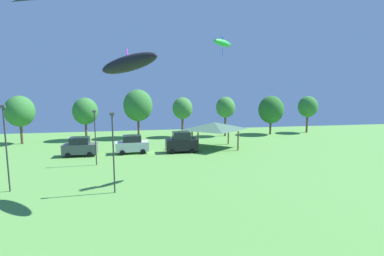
{
  "coord_description": "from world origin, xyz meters",
  "views": [
    {
      "loc": [
        -1.92,
        1.81,
        8.57
      ],
      "look_at": [
        0.45,
        14.9,
        6.69
      ],
      "focal_mm": 28.0,
      "sensor_mm": 36.0,
      "label": 1
    }
  ],
  "objects_px": {
    "kite_flying_0": "(223,43)",
    "treeline_tree_0": "(20,111)",
    "park_pavilion": "(214,126)",
    "treeline_tree_4": "(225,107)",
    "light_post_1": "(113,148)",
    "treeline_tree_1": "(85,111)",
    "treeline_tree_6": "(308,107)",
    "treeline_tree_5": "(271,110)",
    "treeline_tree_2": "(138,105)",
    "light_post_0": "(6,144)",
    "kite_flying_4": "(43,10)",
    "kite_flying_5": "(128,64)",
    "parked_car_third_from_left": "(181,142)",
    "parked_car_leftmost": "(80,147)",
    "light_post_2": "(95,134)",
    "parked_car_second_from_left": "(132,144)",
    "treeline_tree_3": "(182,108)"
  },
  "relations": [
    {
      "from": "kite_flying_5",
      "to": "parked_car_third_from_left",
      "type": "height_order",
      "value": "kite_flying_5"
    },
    {
      "from": "parked_car_second_from_left",
      "to": "light_post_0",
      "type": "xyz_separation_m",
      "value": [
        -9.62,
        -12.49,
        2.8
      ]
    },
    {
      "from": "parked_car_third_from_left",
      "to": "kite_flying_5",
      "type": "bearing_deg",
      "value": -112.64
    },
    {
      "from": "treeline_tree_2",
      "to": "treeline_tree_6",
      "type": "relative_size",
      "value": 1.19
    },
    {
      "from": "parked_car_leftmost",
      "to": "treeline_tree_5",
      "type": "height_order",
      "value": "treeline_tree_5"
    },
    {
      "from": "kite_flying_0",
      "to": "kite_flying_4",
      "type": "distance_m",
      "value": 18.0
    },
    {
      "from": "kite_flying_0",
      "to": "treeline_tree_0",
      "type": "xyz_separation_m",
      "value": [
        -24.77,
        20.73,
        -7.55
      ]
    },
    {
      "from": "kite_flying_5",
      "to": "light_post_1",
      "type": "xyz_separation_m",
      "value": [
        -1.39,
        1.26,
        -6.52
      ]
    },
    {
      "from": "kite_flying_5",
      "to": "light_post_0",
      "type": "distance_m",
      "value": 12.06
    },
    {
      "from": "kite_flying_0",
      "to": "light_post_0",
      "type": "relative_size",
      "value": 0.34
    },
    {
      "from": "parked_car_second_from_left",
      "to": "treeline_tree_4",
      "type": "bearing_deg",
      "value": 31.18
    },
    {
      "from": "kite_flying_5",
      "to": "light_post_1",
      "type": "relative_size",
      "value": 0.75
    },
    {
      "from": "kite_flying_4",
      "to": "treeline_tree_0",
      "type": "relative_size",
      "value": 0.5
    },
    {
      "from": "park_pavilion",
      "to": "treeline_tree_4",
      "type": "bearing_deg",
      "value": 65.12
    },
    {
      "from": "kite_flying_0",
      "to": "kite_flying_4",
      "type": "bearing_deg",
      "value": 160.17
    },
    {
      "from": "park_pavilion",
      "to": "light_post_1",
      "type": "height_order",
      "value": "light_post_1"
    },
    {
      "from": "treeline_tree_1",
      "to": "treeline_tree_6",
      "type": "bearing_deg",
      "value": 1.12
    },
    {
      "from": "light_post_1",
      "to": "parked_car_leftmost",
      "type": "bearing_deg",
      "value": 110.22
    },
    {
      "from": "treeline_tree_0",
      "to": "treeline_tree_3",
      "type": "distance_m",
      "value": 24.52
    },
    {
      "from": "parked_car_third_from_left",
      "to": "light_post_0",
      "type": "distance_m",
      "value": 20.05
    },
    {
      "from": "parked_car_third_from_left",
      "to": "treeline_tree_3",
      "type": "distance_m",
      "value": 12.53
    },
    {
      "from": "kite_flying_4",
      "to": "treeline_tree_1",
      "type": "bearing_deg",
      "value": 87.46
    },
    {
      "from": "treeline_tree_3",
      "to": "treeline_tree_0",
      "type": "bearing_deg",
      "value": -175.29
    },
    {
      "from": "parked_car_second_from_left",
      "to": "kite_flying_5",
      "type": "bearing_deg",
      "value": -92.91
    },
    {
      "from": "kite_flying_4",
      "to": "light_post_2",
      "type": "bearing_deg",
      "value": 3.48
    },
    {
      "from": "light_post_0",
      "to": "treeline_tree_0",
      "type": "height_order",
      "value": "treeline_tree_0"
    },
    {
      "from": "light_post_1",
      "to": "treeline_tree_0",
      "type": "distance_m",
      "value": 28.05
    },
    {
      "from": "light_post_0",
      "to": "treeline_tree_6",
      "type": "relative_size",
      "value": 1.05
    },
    {
      "from": "kite_flying_4",
      "to": "kite_flying_5",
      "type": "xyz_separation_m",
      "value": [
        8.33,
        -10.14,
        -5.75
      ]
    },
    {
      "from": "parked_car_leftmost",
      "to": "treeline_tree_0",
      "type": "height_order",
      "value": "treeline_tree_0"
    },
    {
      "from": "light_post_2",
      "to": "treeline_tree_0",
      "type": "xyz_separation_m",
      "value": [
        -12.5,
        14.48,
        1.46
      ]
    },
    {
      "from": "park_pavilion",
      "to": "treeline_tree_5",
      "type": "distance_m",
      "value": 16.2
    },
    {
      "from": "kite_flying_5",
      "to": "treeline_tree_5",
      "type": "height_order",
      "value": "kite_flying_5"
    },
    {
      "from": "treeline_tree_4",
      "to": "treeline_tree_5",
      "type": "height_order",
      "value": "treeline_tree_5"
    },
    {
      "from": "kite_flying_4",
      "to": "treeline_tree_2",
      "type": "distance_m",
      "value": 22.02
    },
    {
      "from": "treeline_tree_6",
      "to": "light_post_0",
      "type": "bearing_deg",
      "value": -149.45
    },
    {
      "from": "light_post_2",
      "to": "treeline_tree_2",
      "type": "distance_m",
      "value": 17.58
    },
    {
      "from": "treeline_tree_2",
      "to": "treeline_tree_4",
      "type": "distance_m",
      "value": 14.73
    },
    {
      "from": "park_pavilion",
      "to": "treeline_tree_1",
      "type": "xyz_separation_m",
      "value": [
        -18.51,
        9.61,
        1.51
      ]
    },
    {
      "from": "kite_flying_0",
      "to": "treeline_tree_6",
      "type": "bearing_deg",
      "value": 45.3
    },
    {
      "from": "kite_flying_0",
      "to": "light_post_1",
      "type": "bearing_deg",
      "value": -163.4
    },
    {
      "from": "kite_flying_5",
      "to": "light_post_0",
      "type": "xyz_separation_m",
      "value": [
        -9.86,
        3.08,
        -6.23
      ]
    },
    {
      "from": "light_post_0",
      "to": "treeline_tree_6",
      "type": "xyz_separation_m",
      "value": [
        41.08,
        24.25,
        0.81
      ]
    },
    {
      "from": "kite_flying_5",
      "to": "treeline_tree_5",
      "type": "relative_size",
      "value": 0.71
    },
    {
      "from": "park_pavilion",
      "to": "treeline_tree_5",
      "type": "height_order",
      "value": "treeline_tree_5"
    },
    {
      "from": "parked_car_second_from_left",
      "to": "treeline_tree_6",
      "type": "bearing_deg",
      "value": 16.71
    },
    {
      "from": "kite_flying_5",
      "to": "parked_car_leftmost",
      "type": "relative_size",
      "value": 1.21
    },
    {
      "from": "park_pavilion",
      "to": "treeline_tree_4",
      "type": "distance_m",
      "value": 10.63
    },
    {
      "from": "light_post_1",
      "to": "treeline_tree_6",
      "type": "relative_size",
      "value": 0.97
    },
    {
      "from": "park_pavilion",
      "to": "treeline_tree_3",
      "type": "xyz_separation_m",
      "value": [
        -2.96,
        9.93,
        1.72
      ]
    }
  ]
}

